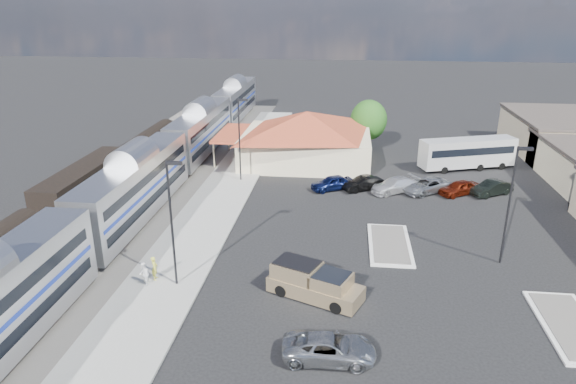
# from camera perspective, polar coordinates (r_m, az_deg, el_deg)

# --- Properties ---
(ground) EXTENTS (280.00, 280.00, 0.00)m
(ground) POSITION_cam_1_polar(r_m,az_deg,el_deg) (40.20, 5.69, -6.87)
(ground) COLOR black
(ground) RESTS_ON ground
(railbed) EXTENTS (16.00, 100.00, 0.12)m
(railbed) POSITION_cam_1_polar(r_m,az_deg,el_deg) (51.93, -17.93, -1.25)
(railbed) COLOR #4C4944
(railbed) RESTS_ON ground
(platform) EXTENTS (5.50, 92.00, 0.18)m
(platform) POSITION_cam_1_polar(r_m,az_deg,el_deg) (47.17, -8.88, -2.63)
(platform) COLOR gray
(platform) RESTS_ON ground
(passenger_train) EXTENTS (3.00, 104.00, 5.55)m
(passenger_train) POSITION_cam_1_polar(r_m,az_deg,el_deg) (47.04, -16.52, 0.32)
(passenger_train) COLOR silver
(passenger_train) RESTS_ON ground
(freight_cars) EXTENTS (2.80, 46.00, 4.00)m
(freight_cars) POSITION_cam_1_polar(r_m,az_deg,el_deg) (51.88, -21.56, 0.47)
(freight_cars) COLOR black
(freight_cars) RESTS_ON ground
(station_depot) EXTENTS (18.35, 12.24, 6.20)m
(station_depot) POSITION_cam_1_polar(r_m,az_deg,el_deg) (61.85, 2.03, 6.17)
(station_depot) COLOR beige
(station_depot) RESTS_ON ground
(traffic_island_south) EXTENTS (3.30, 7.50, 0.21)m
(traffic_island_south) POSITION_cam_1_polar(r_m,az_deg,el_deg) (42.12, 11.23, -5.69)
(traffic_island_south) COLOR silver
(traffic_island_south) RESTS_ON ground
(traffic_island_north) EXTENTS (3.30, 7.50, 0.21)m
(traffic_island_north) POSITION_cam_1_polar(r_m,az_deg,el_deg) (36.01, 28.88, -12.92)
(traffic_island_north) COLOR silver
(traffic_island_north) RESTS_ON ground
(lamp_plat_s) EXTENTS (1.08, 0.25, 9.00)m
(lamp_plat_s) POSITION_cam_1_polar(r_m,az_deg,el_deg) (34.31, -12.74, -2.43)
(lamp_plat_s) COLOR black
(lamp_plat_s) RESTS_ON ground
(lamp_plat_n) EXTENTS (1.08, 0.25, 9.00)m
(lamp_plat_n) POSITION_cam_1_polar(r_m,az_deg,el_deg) (54.50, -5.34, 6.52)
(lamp_plat_n) COLOR black
(lamp_plat_n) RESTS_ON ground
(lamp_lot) EXTENTS (1.08, 0.25, 9.00)m
(lamp_lot) POSITION_cam_1_polar(r_m,az_deg,el_deg) (39.89, 23.61, -0.42)
(lamp_lot) COLOR black
(lamp_lot) RESTS_ON ground
(tree_depot) EXTENTS (4.71, 4.71, 6.63)m
(tree_depot) POSITION_cam_1_polar(r_m,az_deg,el_deg) (67.36, 8.94, 7.90)
(tree_depot) COLOR #382314
(tree_depot) RESTS_ON ground
(pickup_truck) EXTENTS (6.62, 4.53, 2.15)m
(pickup_truck) POSITION_cam_1_polar(r_m,az_deg,el_deg) (34.19, 3.05, -10.10)
(pickup_truck) COLOR tan
(pickup_truck) RESTS_ON ground
(suv) EXTENTS (5.23, 2.54, 1.43)m
(suv) POSITION_cam_1_polar(r_m,az_deg,el_deg) (29.18, 4.63, -16.91)
(suv) COLOR #94979B
(suv) RESTS_ON ground
(coach_bus) EXTENTS (11.35, 5.91, 3.58)m
(coach_bus) POSITION_cam_1_polar(r_m,az_deg,el_deg) (62.82, 19.34, 4.23)
(coach_bus) COLOR silver
(coach_bus) RESTS_ON ground
(person_a) EXTENTS (0.53, 0.70, 1.73)m
(person_a) POSITION_cam_1_polar(r_m,az_deg,el_deg) (37.07, -14.61, -8.17)
(person_a) COLOR #D1D041
(person_a) RESTS_ON platform
(person_b) EXTENTS (0.84, 0.97, 1.69)m
(person_b) POSITION_cam_1_polar(r_m,az_deg,el_deg) (36.54, -15.73, -8.76)
(person_b) COLOR white
(person_b) RESTS_ON platform
(parked_car_a) EXTENTS (4.74, 3.66, 1.51)m
(parked_car_a) POSITION_cam_1_polar(r_m,az_deg,el_deg) (53.18, 4.90, 1.02)
(parked_car_a) COLOR #0D1641
(parked_car_a) RESTS_ON ground
(parked_car_b) EXTENTS (4.51, 3.50, 1.43)m
(parked_car_b) POSITION_cam_1_polar(r_m,az_deg,el_deg) (53.50, 8.34, 0.95)
(parked_car_b) COLOR black
(parked_car_b) RESTS_ON ground
(parked_car_c) EXTENTS (5.55, 4.52, 1.51)m
(parked_car_c) POSITION_cam_1_polar(r_m,az_deg,el_deg) (53.42, 11.77, 0.74)
(parked_car_c) COLOR silver
(parked_car_c) RESTS_ON ground
(parked_car_d) EXTENTS (5.79, 5.01, 1.48)m
(parked_car_d) POSITION_cam_1_polar(r_m,az_deg,el_deg) (54.11, 15.12, 0.69)
(parked_car_d) COLOR gray
(parked_car_d) RESTS_ON ground
(parked_car_e) EXTENTS (4.61, 3.75, 1.48)m
(parked_car_e) POSITION_cam_1_polar(r_m,az_deg,el_deg) (54.42, 18.49, 0.44)
(parked_car_e) COLOR #661B0B
(parked_car_e) RESTS_ON ground
(parked_car_f) EXTENTS (4.69, 3.72, 1.49)m
(parked_car_f) POSITION_cam_1_polar(r_m,az_deg,el_deg) (55.46, 21.66, 0.41)
(parked_car_f) COLOR black
(parked_car_f) RESTS_ON ground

